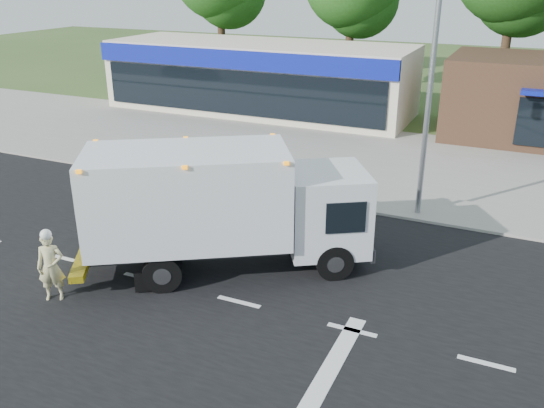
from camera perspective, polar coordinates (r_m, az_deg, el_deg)
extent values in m
plane|color=#385123|center=(14.93, -3.29, -9.71)|extent=(120.00, 120.00, 0.00)
cube|color=black|center=(14.93, -3.29, -9.69)|extent=(60.00, 14.00, 0.02)
cube|color=gray|center=(21.74, 6.75, 0.90)|extent=(60.00, 2.40, 0.12)
cube|color=gray|center=(27.05, 10.60, 4.84)|extent=(60.00, 9.00, 0.02)
cube|color=silver|center=(18.19, -20.35, -4.94)|extent=(1.20, 0.15, 0.01)
cube|color=silver|center=(16.36, -12.71, -7.14)|extent=(1.20, 0.15, 0.01)
cube|color=silver|center=(14.92, -3.29, -9.65)|extent=(1.20, 0.15, 0.01)
cube|color=silver|center=(13.98, 7.94, -12.26)|extent=(1.20, 0.15, 0.01)
cube|color=silver|center=(13.65, 20.45, -14.57)|extent=(1.20, 0.15, 0.01)
cube|color=black|center=(16.22, -8.05, -4.13)|extent=(5.12, 3.75, 0.38)
cube|color=silver|center=(16.20, 5.36, -0.49)|extent=(3.04, 3.09, 2.25)
cube|color=black|center=(16.37, 8.87, 0.39)|extent=(1.22, 1.82, 0.97)
cube|color=white|center=(15.62, -8.34, 0.82)|extent=(5.92, 5.03, 2.52)
cube|color=silver|center=(15.94, -18.09, 0.15)|extent=(1.19, 1.86, 2.04)
cube|color=yellow|center=(16.62, -18.09, -5.04)|extent=(1.68, 2.39, 0.19)
cube|color=orange|center=(15.22, -8.59, 5.16)|extent=(5.76, 4.95, 0.09)
cylinder|color=black|center=(17.59, 4.69, -2.67)|extent=(1.05, 0.82, 1.03)
cylinder|color=black|center=(15.81, 6.20, -5.74)|extent=(1.05, 0.82, 1.03)
cylinder|color=black|center=(17.32, -10.49, -3.39)|extent=(1.05, 0.82, 1.03)
cylinder|color=black|center=(15.41, -10.82, -6.80)|extent=(1.05, 0.82, 1.03)
imported|color=tan|center=(15.65, -21.06, -5.82)|extent=(0.81, 0.73, 1.85)
sphere|color=white|center=(15.27, -21.52, -2.84)|extent=(0.28, 0.28, 0.28)
cube|color=beige|center=(35.10, -1.24, 12.47)|extent=(18.00, 6.00, 4.00)
cube|color=#0B1791|center=(32.20, -3.68, 14.08)|extent=(18.00, 0.30, 1.00)
cube|color=black|center=(32.50, -3.60, 10.94)|extent=(17.00, 0.12, 2.40)
cylinder|color=gray|center=(19.41, 15.27, 9.85)|extent=(0.18, 0.18, 8.00)
cylinder|color=#332114|center=(45.14, -5.04, 16.68)|extent=(0.56, 0.56, 7.35)
cylinder|color=#332114|center=(41.22, 7.68, 15.73)|extent=(0.56, 0.56, 6.86)
sphere|color=#204E16|center=(41.36, 8.80, 19.37)|extent=(5.10, 5.10, 5.10)
cylinder|color=#332114|center=(39.43, 22.20, 14.80)|extent=(0.56, 0.56, 7.84)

